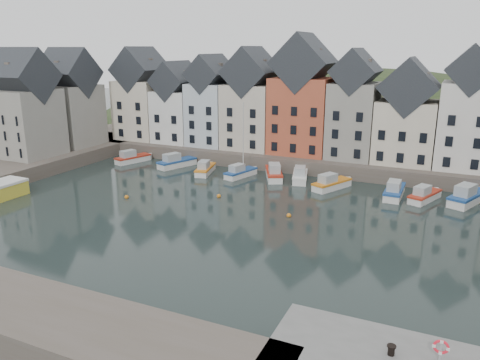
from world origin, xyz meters
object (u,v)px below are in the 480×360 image
Objects in this scene: mooring_bollard at (391,350)px; life_ring_post at (441,348)px; boat_a at (132,158)px; boat_d at (240,172)px.

mooring_bollard is 2.43m from life_ring_post.
boat_a is 58.56m from life_ring_post.
boat_a is at bearing 142.47° from life_ring_post.
boat_a is at bearing 140.71° from mooring_bollard.
boat_a is 19.27m from boat_d.
mooring_bollard is (24.83, -35.23, 1.62)m from boat_d.
boat_d reaches higher than boat_a.
mooring_bollard is at bearing -39.22° from boat_d.
boat_d is 44.22m from life_ring_post.
boat_d reaches higher than mooring_bollard.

